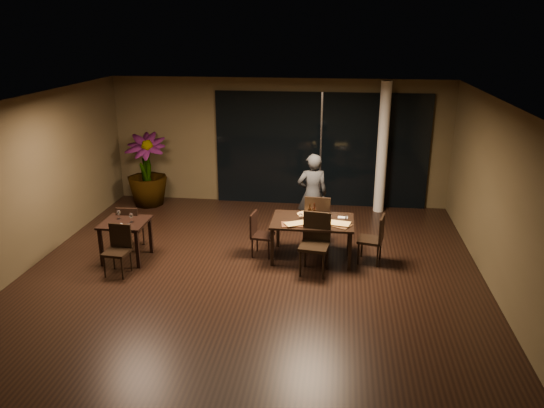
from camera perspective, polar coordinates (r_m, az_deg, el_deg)
The scene contains 33 objects.
ground at distance 9.41m, azimuth -2.14°, elevation -7.45°, with size 8.00×8.00×0.00m, color black.
wall_back at distance 12.74m, azimuth 0.78°, elevation 6.72°, with size 8.00×0.10×3.00m, color #433924.
wall_front at distance 5.23m, azimuth -9.76°, elevation -12.03°, with size 8.00×0.10×3.00m, color #433924.
wall_left at distance 10.31m, azimuth -25.05°, elevation 2.04°, with size 0.10×8.00×3.00m, color #433924.
wall_right at distance 9.12m, azimuth 23.71°, elevation 0.21°, with size 0.10×8.00×3.00m, color #433924.
ceiling at distance 8.52m, azimuth -2.38°, elevation 11.09°, with size 8.00×8.00×0.04m, color silver.
window_panel at distance 12.61m, azimuth 5.27°, elevation 5.82°, with size 5.00×0.06×2.70m, color black.
column at distance 12.31m, azimuth 11.79°, elevation 5.89°, with size 0.24×0.24×3.00m, color silver.
main_table at distance 9.78m, azimuth 4.38°, elevation -2.15°, with size 1.50×1.00×0.75m.
side_table at distance 10.08m, azimuth -15.50°, elevation -2.48°, with size 0.80×0.80×0.75m.
chair_main_far at distance 10.32m, azimuth 4.96°, elevation -1.52°, with size 0.53×0.53×1.06m.
chair_main_near at distance 9.30m, azimuth 4.69°, elevation -3.84°, with size 0.55×0.55×1.06m.
chair_main_left at distance 9.94m, azimuth -1.42°, elevation -3.01°, with size 0.44×0.44×0.84m.
chair_main_right at distance 9.79m, azimuth 11.02°, elevation -3.47°, with size 0.50×0.50×0.91m.
chair_side_far at distance 10.52m, azimuth -15.04°, elevation -2.27°, with size 0.44×0.44×0.89m.
chair_side_near at distance 9.62m, azimuth -16.19°, elevation -4.43°, with size 0.44×0.44×0.87m.
diner at distance 10.90m, azimuth 4.36°, elevation 1.05°, with size 0.58×0.38×1.70m, color #292B2E.
potted_plant at distance 13.00m, azimuth -13.35°, elevation 3.57°, with size 0.94×0.94×1.73m, color #214517.
pizza_board_left at distance 9.51m, azimuth 2.82°, elevation -2.21°, with size 0.59×0.30×0.01m, color #4B2918.
pizza_board_right at distance 9.58m, azimuth 6.74°, elevation -2.15°, with size 0.59×0.29×0.01m, color #432A15.
oblong_pizza_left at distance 9.50m, azimuth 2.82°, elevation -2.12°, with size 0.46×0.21×0.02m, color maroon, non-canonical shape.
oblong_pizza_right at distance 9.57m, azimuth 6.75°, elevation -2.06°, with size 0.53×0.24×0.02m, color maroon, non-canonical shape.
round_pizza at distance 10.02m, azimuth 3.64°, elevation -1.11°, with size 0.31×0.31×0.01m, color #B72E14.
bottle_a at distance 9.72m, azimuth 4.08°, elevation -0.84°, with size 0.07×0.07×0.31m, color black, non-canonical shape.
bottle_b at distance 9.72m, azimuth 4.60°, elevation -0.91°, with size 0.06×0.06×0.29m, color black, non-canonical shape.
bottle_c at distance 9.78m, azimuth 4.56°, elevation -0.74°, with size 0.07×0.07×0.30m, color black, non-canonical shape.
tumbler_left at distance 9.82m, azimuth 3.11°, elevation -1.31°, with size 0.07×0.07×0.08m, color white.
tumbler_right at distance 9.88m, azimuth 5.97°, elevation -1.22°, with size 0.08×0.08×0.09m, color white.
napkin_near at distance 9.61m, azimuth 7.70°, elevation -2.12°, with size 0.18×0.10×0.01m, color white.
napkin_far at distance 9.92m, azimuth 7.63°, elevation -1.46°, with size 0.18×0.10×0.01m, color silver.
wine_glass_a at distance 10.16m, azimuth -16.17°, elevation -1.12°, with size 0.07×0.07×0.16m, color white, non-canonical shape.
wine_glass_b at distance 9.94m, azimuth -14.90°, elevation -1.45°, with size 0.07×0.07×0.16m, color white, non-canonical shape.
side_napkin at distance 9.82m, azimuth -15.77°, elevation -2.23°, with size 0.18×0.11×0.01m, color white.
Camera 1 is at (1.43, -8.33, 4.15)m, focal length 35.00 mm.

